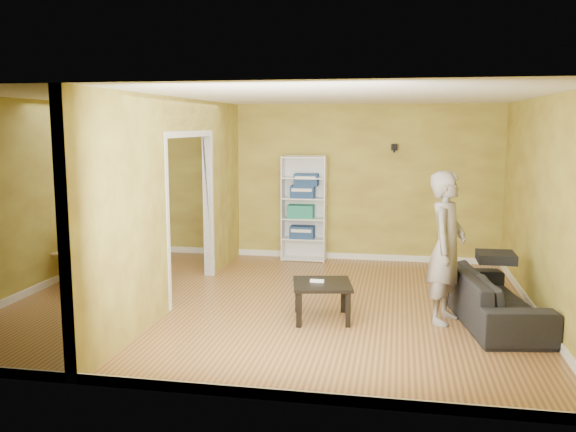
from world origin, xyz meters
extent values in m
plane|color=#A27037|center=(0.00, 0.00, 0.00)|extent=(6.50, 6.50, 0.00)
plane|color=white|center=(0.00, 0.00, 2.60)|extent=(6.50, 6.50, 0.00)
plane|color=gold|center=(0.00, 2.75, 1.30)|extent=(6.50, 0.00, 6.50)
plane|color=gold|center=(0.00, -2.75, 1.30)|extent=(6.50, 0.00, 6.50)
plane|color=gold|center=(-3.25, 0.00, 1.30)|extent=(0.00, 5.50, 5.50)
plane|color=gold|center=(3.25, 0.00, 1.30)|extent=(0.00, 5.50, 5.50)
cube|color=black|center=(1.50, 2.69, 1.90)|extent=(0.10, 0.10, 0.10)
imported|color=black|center=(2.70, -0.28, 0.38)|extent=(2.10, 1.17, 0.76)
imported|color=slate|center=(2.15, -0.38, 1.02)|extent=(0.89, 0.79, 2.05)
cube|color=white|center=(-0.32, 2.56, 0.88)|extent=(0.02, 0.32, 1.75)
cube|color=white|center=(0.40, 2.56, 0.88)|extent=(0.02, 0.32, 1.75)
cube|color=white|center=(0.04, 2.71, 0.88)|extent=(0.74, 0.02, 1.75)
cube|color=white|center=(0.04, 2.56, 0.02)|extent=(0.70, 0.32, 0.02)
cube|color=white|center=(0.04, 2.56, 0.36)|extent=(0.70, 0.32, 0.02)
cube|color=white|center=(0.04, 2.56, 0.70)|extent=(0.70, 0.32, 0.02)
cube|color=white|center=(0.04, 2.56, 1.05)|extent=(0.70, 0.32, 0.02)
cube|color=white|center=(0.04, 2.56, 1.39)|extent=(0.70, 0.32, 0.02)
cube|color=white|center=(0.04, 2.56, 1.73)|extent=(0.70, 0.32, 0.02)
cube|color=navy|center=(0.01, 2.56, 0.47)|extent=(0.40, 0.26, 0.20)
cube|color=#217370|center=(-0.01, 2.56, 0.82)|extent=(0.43, 0.28, 0.22)
cube|color=navy|center=(0.02, 2.56, 1.16)|extent=(0.39, 0.26, 0.20)
cube|color=navy|center=(0.08, 2.56, 1.36)|extent=(0.39, 0.25, 0.20)
cube|color=black|center=(0.74, -0.56, 0.42)|extent=(0.66, 0.66, 0.04)
cube|color=black|center=(0.47, -0.84, 0.20)|extent=(0.06, 0.06, 0.40)
cube|color=black|center=(1.02, -0.84, 0.20)|extent=(0.06, 0.06, 0.40)
cube|color=black|center=(0.47, -0.29, 0.20)|extent=(0.06, 0.06, 0.40)
cube|color=black|center=(1.02, -0.29, 0.20)|extent=(0.06, 0.06, 0.40)
cube|color=white|center=(0.68, -0.55, 0.46)|extent=(0.16, 0.04, 0.03)
cube|color=#E2AB7A|center=(-2.45, 0.58, 0.70)|extent=(1.16, 0.77, 0.04)
cylinder|color=#E2AB7A|center=(-2.98, 0.25, 0.34)|extent=(0.05, 0.05, 0.68)
cylinder|color=#E2AB7A|center=(-1.92, 0.25, 0.34)|extent=(0.05, 0.05, 0.68)
cylinder|color=#E2AB7A|center=(-2.98, 0.92, 0.34)|extent=(0.05, 0.05, 0.68)
cylinder|color=#E2AB7A|center=(-1.92, 0.92, 0.34)|extent=(0.05, 0.05, 0.68)
camera|label=1|loc=(1.60, -7.41, 2.26)|focal=38.00mm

